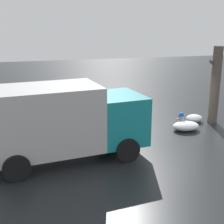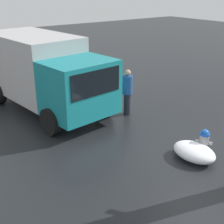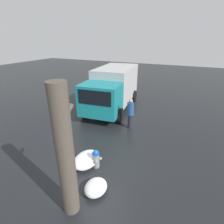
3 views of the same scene
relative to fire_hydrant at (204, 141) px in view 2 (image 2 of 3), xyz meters
The scene contains 6 objects.
ground_plane 0.39m from the fire_hydrant, 120.72° to the left, with size 60.00×60.00×0.00m, color black.
fire_hydrant is the anchor object (origin of this frame).
delivery_truck 6.44m from the fire_hydrant, 19.09° to the left, with size 6.15×3.07×2.80m.
pedestrian 3.65m from the fire_hydrant, ahead, with size 0.38×0.38×1.72m.
snow_pile_curbside 0.39m from the fire_hydrant, 90.56° to the left, with size 1.10×0.68×0.38m.
snow_pile_by_tree 0.48m from the fire_hydrant, 94.20° to the left, with size 1.29×0.93×0.42m.
Camera 2 is at (-4.82, 6.82, 4.56)m, focal length 50.00 mm.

